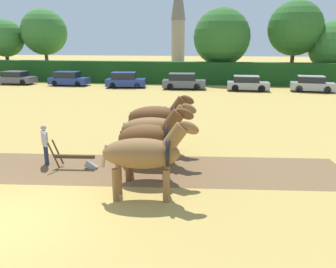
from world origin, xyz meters
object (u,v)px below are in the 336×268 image
(tree_center_left, at_px, (222,37))
(parked_car_far_right, at_px, (312,84))
(church_spire, at_px, (178,13))
(plow, at_px, (78,160))
(tree_left, at_px, (44,32))
(draft_horse_lead_right, at_px, (150,138))
(draft_horse_trail_right, at_px, (158,118))
(farmer_beside_team, at_px, (165,120))
(parked_car_left, at_px, (17,78))
(parked_car_center, at_px, (125,80))
(parked_car_right, at_px, (247,83))
(tree_center, at_px, (295,28))
(parked_car_center_right, at_px, (183,81))
(tree_center_right, at_px, (336,46))
(draft_horse_lead_left, at_px, (145,153))
(draft_horse_trail_left, at_px, (155,129))
(parked_car_center_left, at_px, (69,79))
(tree_far_left, at_px, (5,38))
(farmer_at_plow, at_px, (45,142))

(tree_center_left, xyz_separation_m, parked_car_far_right, (8.75, -6.71, -4.44))
(church_spire, relative_size, plow, 12.20)
(tree_left, relative_size, draft_horse_lead_right, 3.35)
(draft_horse_trail_right, height_order, farmer_beside_team, draft_horse_trail_right)
(farmer_beside_team, bearing_deg, draft_horse_trail_right, -147.89)
(church_spire, relative_size, parked_car_left, 5.40)
(draft_horse_lead_right, height_order, plow, draft_horse_lead_right)
(parked_car_center, height_order, parked_car_right, parked_car_center)
(church_spire, bearing_deg, farmer_beside_team, -82.58)
(tree_center, distance_m, parked_car_center_right, 15.19)
(tree_center_left, relative_size, draft_horse_lead_right, 3.18)
(tree_center_right, distance_m, parked_car_far_right, 9.46)
(tree_center_right, height_order, draft_horse_lead_right, tree_center_right)
(draft_horse_lead_right, bearing_deg, tree_center_right, 57.92)
(tree_center_right, relative_size, draft_horse_lead_left, 2.42)
(parked_car_center_right, bearing_deg, plow, -96.70)
(draft_horse_trail_right, relative_size, plow, 1.66)
(draft_horse_trail_left, xyz_separation_m, draft_horse_trail_right, (-0.18, 1.47, 0.12))
(tree_center_right, bearing_deg, tree_left, 178.95)
(draft_horse_trail_left, relative_size, parked_car_center, 0.69)
(tree_center_left, relative_size, draft_horse_trail_right, 2.91)
(parked_car_center_right, bearing_deg, parked_car_right, -5.53)
(parked_car_far_right, bearing_deg, plow, -113.63)
(tree_center, relative_size, draft_horse_lead_left, 3.15)
(church_spire, height_order, parked_car_center_left, church_spire)
(church_spire, bearing_deg, tree_far_left, -115.88)
(church_spire, relative_size, draft_horse_lead_right, 8.01)
(tree_center_left, bearing_deg, parked_car_center_left, -159.60)
(tree_center, xyz_separation_m, parked_car_center, (-17.93, -7.76, -5.38))
(tree_left, bearing_deg, church_spire, 69.97)
(tree_center_right, relative_size, farmer_beside_team, 4.44)
(plow, xyz_separation_m, farmer_at_plow, (-1.37, 0.21, 0.55))
(parked_car_center_right, bearing_deg, parked_car_left, 173.47)
(draft_horse_trail_right, xyz_separation_m, parked_car_center_left, (-14.13, 20.67, -0.72))
(tree_center_right, relative_size, draft_horse_trail_left, 2.39)
(plow, bearing_deg, church_spire, 88.15)
(parked_car_far_right, bearing_deg, parked_car_center_right, -172.44)
(church_spire, bearing_deg, tree_center_left, -74.49)
(draft_horse_lead_left, relative_size, draft_horse_trail_left, 0.99)
(draft_horse_lead_left, relative_size, parked_car_center_left, 0.68)
(tree_far_left, distance_m, draft_horse_trail_left, 38.93)
(tree_center_left, distance_m, parked_car_left, 23.87)
(tree_left, height_order, tree_center, tree_center)
(draft_horse_trail_right, bearing_deg, parked_car_center, 103.81)
(plow, distance_m, parked_car_center_left, 25.97)
(farmer_at_plow, height_order, parked_car_center, parked_car_center)
(draft_horse_lead_right, height_order, farmer_beside_team, draft_horse_lead_right)
(parked_car_far_right, bearing_deg, parked_car_right, -170.24)
(draft_horse_trail_left, bearing_deg, farmer_beside_team, 87.13)
(tree_center_right, distance_m, parked_car_center_left, 30.18)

